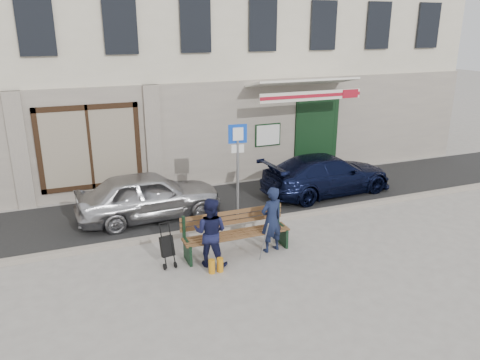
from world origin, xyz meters
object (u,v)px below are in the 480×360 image
stroller (167,247)px  woman (210,232)px  bench (235,234)px  man (271,220)px  car_navy (327,174)px  parking_sign (238,158)px  car_silver (149,195)px

stroller → woman: bearing=-29.3°
bench → man: (0.80, -0.19, 0.29)m
car_navy → stroller: size_ratio=4.39×
parking_sign → bench: bearing=-106.7°
car_silver → parking_sign: size_ratio=1.46×
car_silver → stroller: (-0.16, -2.67, -0.22)m
stroller → bench: bearing=-9.4°
man → stroller: size_ratio=1.62×
parking_sign → woman: 2.59m
woman → stroller: 0.96m
woman → stroller: (-0.85, 0.31, -0.33)m
bench → woman: woman is taller
parking_sign → man: (0.06, -1.86, -0.93)m
parking_sign → man: size_ratio=1.68×
car_silver → woman: size_ratio=2.49×
car_silver → man: 3.57m
car_navy → stroller: 6.07m
car_navy → parking_sign: parking_sign is taller
man → car_navy: bearing=-150.9°
car_silver → bench: (1.34, -2.67, -0.17)m
car_navy → bench: 4.76m
car_navy → woman: woman is taller
bench → stroller: bearing=-180.0°
stroller → car_navy: bearing=16.2°
bench → car_navy: bearing=33.5°
woman → stroller: size_ratio=1.60×
car_silver → stroller: car_silver is taller
car_silver → bench: 2.99m
car_navy → woman: size_ratio=2.74×
car_silver → woman: woman is taller
parking_sign → woman: size_ratio=1.70×
parking_sign → stroller: bearing=-136.3°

